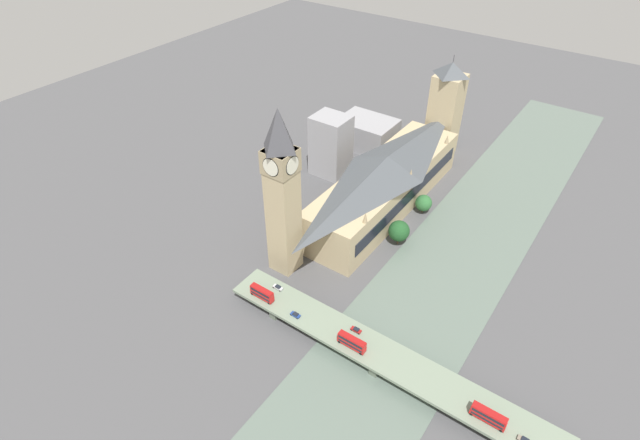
{
  "coord_description": "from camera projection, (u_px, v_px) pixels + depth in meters",
  "views": [
    {
      "loc": [
        -75.52,
        178.25,
        150.3
      ],
      "look_at": [
        21.85,
        40.73,
        19.26
      ],
      "focal_mm": 28.0,
      "sensor_mm": 36.0,
      "label": 1
    }
  ],
  "objects": [
    {
      "name": "ground_plane",
      "position": [
        405.0,
        225.0,
        241.56
      ],
      "size": [
        600.0,
        600.0,
        0.0
      ],
      "primitive_type": "plane",
      "color": "#4C4C4F"
    },
    {
      "name": "river_water",
      "position": [
        464.0,
        249.0,
        227.68
      ],
      "size": [
        48.43,
        360.0,
        0.3
      ],
      "primitive_type": "cube",
      "color": "slate",
      "rests_on": "ground_plane"
    },
    {
      "name": "parliament_hall",
      "position": [
        386.0,
        182.0,
        245.52
      ],
      "size": [
        27.89,
        108.64,
        28.94
      ],
      "color": "tan",
      "rests_on": "ground_plane"
    },
    {
      "name": "clock_tower",
      "position": [
        282.0,
        190.0,
        194.62
      ],
      "size": [
        11.87,
        11.87,
        74.8
      ],
      "color": "tan",
      "rests_on": "ground_plane"
    },
    {
      "name": "victoria_tower",
      "position": [
        445.0,
        110.0,
        280.24
      ],
      "size": [
        15.54,
        15.54,
        58.41
      ],
      "color": "tan",
      "rests_on": "ground_plane"
    },
    {
      "name": "road_bridge",
      "position": [
        382.0,
        356.0,
        175.65
      ],
      "size": [
        128.85,
        14.98,
        5.77
      ],
      "color": "#5D6A59",
      "rests_on": "ground_plane"
    },
    {
      "name": "double_decker_bus_lead",
      "position": [
        489.0,
        416.0,
        153.49
      ],
      "size": [
        11.26,
        2.63,
        4.79
      ],
      "color": "red",
      "rests_on": "road_bridge"
    },
    {
      "name": "double_decker_bus_mid",
      "position": [
        352.0,
        342.0,
        175.73
      ],
      "size": [
        10.89,
        2.5,
        4.88
      ],
      "color": "red",
      "rests_on": "road_bridge"
    },
    {
      "name": "double_decker_bus_rear",
      "position": [
        262.0,
        293.0,
        194.41
      ],
      "size": [
        10.35,
        2.57,
        4.94
      ],
      "color": "red",
      "rests_on": "road_bridge"
    },
    {
      "name": "car_northbound_lead",
      "position": [
        278.0,
        287.0,
        199.56
      ],
      "size": [
        4.23,
        1.76,
        1.39
      ],
      "color": "silver",
      "rests_on": "road_bridge"
    },
    {
      "name": "car_northbound_mid",
      "position": [
        525.0,
        440.0,
        149.31
      ],
      "size": [
        4.13,
        1.78,
        1.35
      ],
      "color": "slate",
      "rests_on": "road_bridge"
    },
    {
      "name": "car_northbound_tail",
      "position": [
        295.0,
        315.0,
        188.31
      ],
      "size": [
        3.91,
        1.85,
        1.28
      ],
      "color": "navy",
      "rests_on": "road_bridge"
    },
    {
      "name": "car_southbound_lead",
      "position": [
        356.0,
        330.0,
        182.53
      ],
      "size": [
        4.05,
        1.74,
        1.37
      ],
      "color": "maroon",
      "rests_on": "road_bridge"
    },
    {
      "name": "city_block_west",
      "position": [
        367.0,
        133.0,
        298.38
      ],
      "size": [
        32.74,
        24.49,
        16.73
      ],
      "color": "#939399",
      "rests_on": "ground_plane"
    },
    {
      "name": "city_block_center",
      "position": [
        331.0,
        145.0,
        269.12
      ],
      "size": [
        18.95,
        16.35,
        33.83
      ],
      "color": "#939399",
      "rests_on": "ground_plane"
    },
    {
      "name": "tree_embankment_near",
      "position": [
        399.0,
        231.0,
        226.23
      ],
      "size": [
        9.75,
        9.75,
        12.39
      ],
      "color": "brown",
      "rests_on": "ground_plane"
    },
    {
      "name": "tree_embankment_mid",
      "position": [
        424.0,
        203.0,
        246.47
      ],
      "size": [
        8.3,
        8.3,
        9.81
      ],
      "color": "brown",
      "rests_on": "ground_plane"
    }
  ]
}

